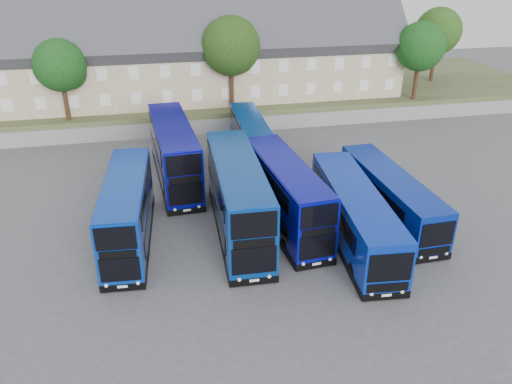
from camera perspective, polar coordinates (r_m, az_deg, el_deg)
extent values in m
plane|color=#4A4A4F|center=(29.93, 1.56, -8.66)|extent=(120.00, 120.00, 0.00)
cube|color=slate|center=(50.86, -4.67, 7.52)|extent=(70.00, 0.40, 1.50)
cube|color=#444828|center=(60.29, -5.96, 10.76)|extent=(80.00, 20.00, 2.00)
cube|color=tan|center=(56.48, -24.52, 11.68)|extent=(6.00, 8.00, 6.00)
cube|color=#36363A|center=(55.90, -25.11, 14.63)|extent=(6.00, 10.40, 10.40)
cube|color=brown|center=(55.09, -24.32, 18.74)|extent=(0.60, 0.90, 1.40)
cube|color=tan|center=(55.49, -18.38, 12.47)|extent=(6.00, 8.00, 6.00)
cube|color=#36363A|center=(54.91, -18.83, 15.50)|extent=(6.00, 10.40, 10.40)
cube|color=brown|center=(54.24, -17.80, 19.65)|extent=(0.60, 0.90, 1.40)
cube|color=tan|center=(55.14, -12.05, 13.14)|extent=(6.00, 8.00, 6.00)
cube|color=#36363A|center=(54.56, -12.35, 16.20)|extent=(6.00, 10.40, 10.40)
cube|color=brown|center=(54.05, -11.08, 20.34)|extent=(0.60, 0.90, 1.40)
cube|color=tan|center=(55.45, -5.68, 13.65)|extent=(6.00, 8.00, 6.00)
cube|color=#36363A|center=(54.86, -5.83, 16.70)|extent=(6.00, 10.40, 10.40)
cube|color=brown|center=(54.53, -4.35, 20.77)|extent=(0.60, 0.90, 1.40)
cube|color=tan|center=(56.39, 0.56, 13.99)|extent=(6.00, 8.00, 6.00)
cube|color=#36363A|center=(55.82, 0.58, 17.00)|extent=(6.00, 10.40, 10.40)
cube|color=brown|center=(55.65, 2.21, 20.94)|extent=(0.60, 0.90, 1.40)
cube|color=tan|center=(57.94, 6.55, 14.17)|extent=(6.00, 8.00, 6.00)
cube|color=#36363A|center=(57.38, 6.71, 17.09)|extent=(6.00, 10.40, 10.40)
cube|color=brown|center=(57.38, 8.45, 20.87)|extent=(0.60, 0.90, 1.40)
cube|color=tan|center=(60.06, 12.18, 14.20)|extent=(6.00, 8.00, 6.00)
cube|color=#36363A|center=(59.52, 12.46, 17.01)|extent=(6.00, 10.40, 10.40)
cube|color=#082F94|center=(32.28, -14.48, -1.90)|extent=(3.18, 10.91, 3.96)
cube|color=black|center=(33.27, -14.08, -4.98)|extent=(3.22, 10.95, 0.45)
cube|color=black|center=(28.11, -15.28, -8.58)|extent=(2.15, 0.21, 1.47)
cube|color=black|center=(27.06, -15.77, -5.18)|extent=(2.15, 0.21, 1.37)
cylinder|color=black|center=(30.66, -16.63, -7.84)|extent=(0.37, 1.02, 1.00)
cube|color=navy|center=(32.27, -2.08, -0.42)|extent=(3.16, 12.34, 4.55)
cube|color=black|center=(33.38, -2.02, -3.99)|extent=(3.20, 12.38, 0.45)
cube|color=black|center=(27.48, -0.20, -7.85)|extent=(2.49, 0.14, 1.67)
cube|color=black|center=(26.28, -0.21, -3.83)|extent=(2.49, 0.14, 1.56)
cylinder|color=black|center=(29.85, -3.31, -7.64)|extent=(0.33, 1.01, 1.00)
cube|color=#070A82|center=(33.21, 3.39, -0.07)|extent=(3.46, 11.29, 4.10)
cube|color=black|center=(34.20, 3.30, -3.21)|extent=(3.51, 11.33, 0.45)
cube|color=black|center=(29.13, 7.08, -6.26)|extent=(2.22, 0.25, 1.52)
cube|color=black|center=(28.09, 7.31, -2.79)|extent=(2.22, 0.25, 1.41)
cylinder|color=black|center=(31.07, 3.46, -6.13)|extent=(0.38, 1.02, 1.00)
cube|color=#06077A|center=(40.01, -9.35, 4.64)|extent=(3.49, 12.09, 4.42)
cube|color=black|center=(40.89, -9.12, 1.70)|extent=(3.54, 12.13, 0.45)
cube|color=black|center=(34.91, -8.01, -0.22)|extent=(2.41, 0.22, 1.63)
cube|color=black|center=(34.00, -8.24, 3.05)|extent=(2.41, 0.22, 1.52)
cylinder|color=black|center=(37.32, -10.23, -0.58)|extent=(0.37, 1.02, 1.00)
cube|color=navy|center=(43.41, -0.63, 6.16)|extent=(2.47, 9.85, 3.57)
cube|color=black|center=(44.09, -0.62, 3.93)|extent=(2.51, 9.89, 0.45)
cube|color=black|center=(39.20, 0.60, 2.66)|extent=(1.93, 0.11, 1.34)
cube|color=black|center=(38.52, 0.62, 5.09)|extent=(1.93, 0.11, 1.25)
cylinder|color=black|center=(41.41, -1.30, 2.68)|extent=(0.32, 1.01, 1.00)
cube|color=#08269C|center=(32.28, 11.16, -2.34)|extent=(3.78, 12.93, 3.15)
cube|color=black|center=(33.08, 10.91, -4.81)|extent=(3.82, 12.97, 0.45)
cube|color=black|center=(27.06, 15.13, -8.36)|extent=(2.35, 0.27, 1.70)
cylinder|color=black|center=(29.34, 11.05, -8.84)|extent=(0.39, 1.02, 1.00)
cube|color=navy|center=(35.57, 15.07, -0.21)|extent=(2.81, 11.77, 2.87)
cube|color=black|center=(36.24, 14.80, -2.31)|extent=(2.85, 11.81, 0.45)
cube|color=black|center=(31.11, 20.05, -4.60)|extent=(2.14, 0.13, 1.56)
cylinder|color=black|center=(32.93, 16.05, -5.19)|extent=(0.33, 1.01, 1.00)
cylinder|color=#382314|center=(51.23, -20.90, 9.68)|extent=(0.44, 0.44, 3.75)
sphere|color=black|center=(50.45, -21.53, 13.33)|extent=(4.80, 4.80, 4.80)
sphere|color=black|center=(50.90, -20.65, 12.70)|extent=(3.30, 3.30, 3.30)
cylinder|color=#382314|center=(51.54, -2.79, 11.90)|extent=(0.44, 0.44, 4.50)
sphere|color=black|center=(50.67, -2.89, 16.33)|extent=(5.76, 5.76, 5.76)
sphere|color=black|center=(51.32, -2.26, 15.45)|extent=(3.96, 3.96, 3.96)
cylinder|color=#382314|center=(57.67, 17.78, 12.02)|extent=(0.44, 0.44, 4.00)
sphere|color=#0F3811|center=(56.95, 18.29, 15.52)|extent=(5.12, 5.12, 5.12)
sphere|color=#0F3811|center=(57.73, 18.52, 14.80)|extent=(3.52, 3.52, 3.52)
cylinder|color=#382314|center=(66.51, 19.58, 13.68)|extent=(0.44, 0.44, 4.25)
sphere|color=#163A10|center=(65.87, 20.11, 16.91)|extent=(5.44, 5.44, 5.44)
sphere|color=#163A10|center=(66.64, 20.27, 16.23)|extent=(3.74, 3.74, 3.74)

